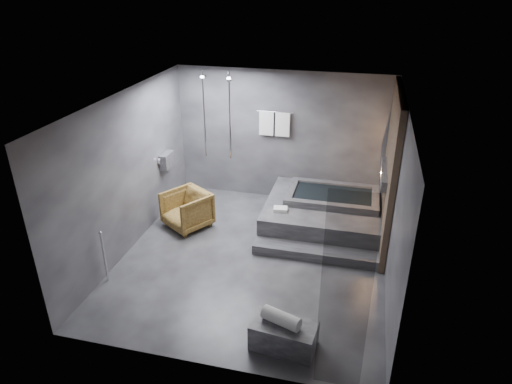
# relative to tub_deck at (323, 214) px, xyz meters

# --- Properties ---
(room) EXTENTS (5.00, 5.04, 2.82)m
(room) POSITION_rel_tub_deck_xyz_m (-0.65, -1.21, 1.48)
(room) COLOR #29292B
(room) RESTS_ON ground
(tub_deck) EXTENTS (2.20, 2.00, 0.50)m
(tub_deck) POSITION_rel_tub_deck_xyz_m (0.00, 0.00, 0.00)
(tub_deck) COLOR #2E2D30
(tub_deck) RESTS_ON ground
(tub_step) EXTENTS (2.20, 0.36, 0.18)m
(tub_step) POSITION_rel_tub_deck_xyz_m (0.00, -1.18, -0.16)
(tub_step) COLOR #2E2D30
(tub_step) RESTS_ON ground
(concrete_bench) EXTENTS (0.90, 0.56, 0.39)m
(concrete_bench) POSITION_rel_tub_deck_xyz_m (-0.14, -3.40, -0.06)
(concrete_bench) COLOR #333335
(concrete_bench) RESTS_ON ground
(driftwood_chair) EXTENTS (1.09, 1.10, 0.73)m
(driftwood_chair) POSITION_rel_tub_deck_xyz_m (-2.58, -0.68, 0.12)
(driftwood_chair) COLOR #4A3212
(driftwood_chair) RESTS_ON ground
(rolled_towel) EXTENTS (0.56, 0.35, 0.19)m
(rolled_towel) POSITION_rel_tub_deck_xyz_m (-0.18, -3.41, 0.23)
(rolled_towel) COLOR white
(rolled_towel) RESTS_ON concrete_bench
(deck_towel) EXTENTS (0.28, 0.22, 0.07)m
(deck_towel) POSITION_rel_tub_deck_xyz_m (-0.75, -0.54, 0.28)
(deck_towel) COLOR white
(deck_towel) RESTS_ON tub_deck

